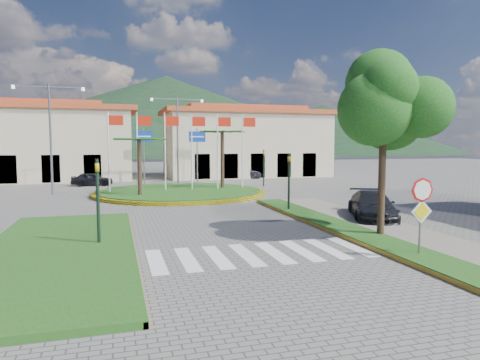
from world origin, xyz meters
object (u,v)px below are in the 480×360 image
object	(u,v)px
car_side_right	(372,206)
white_van	(15,177)
stop_sign	(422,204)
car_dark_a	(92,179)
roundabout_island	(180,192)
deciduous_tree	(384,107)
car_dark_b	(244,173)

from	to	relation	value
car_side_right	white_van	bearing A→B (deg)	151.65
stop_sign	car_dark_a	world-z (taller)	stop_sign
stop_sign	car_dark_a	size ratio (longest dim) A/B	0.75
roundabout_island	white_van	size ratio (longest dim) A/B	3.19
roundabout_island	car_dark_a	world-z (taller)	roundabout_island
roundabout_island	white_van	distance (m)	19.99
roundabout_island	car_side_right	size ratio (longest dim) A/B	2.67
stop_sign	white_van	xyz separation A→B (m)	(-18.83, 34.37, -1.24)
deciduous_tree	car_dark_a	size ratio (longest dim) A/B	1.92
deciduous_tree	car_side_right	xyz separation A→B (m)	(2.00, 3.62, -4.49)
car_dark_b	car_dark_a	bearing A→B (deg)	122.92
roundabout_island	stop_sign	distance (m)	20.69
deciduous_tree	car_side_right	distance (m)	6.10
stop_sign	deciduous_tree	bearing A→B (deg)	78.82
stop_sign	car_dark_b	bearing A→B (deg)	83.35
white_van	car_dark_b	xyz separation A→B (m)	(22.60, -1.99, 0.07)
white_van	stop_sign	bearing A→B (deg)	-175.18
deciduous_tree	car_side_right	bearing A→B (deg)	61.08
roundabout_island	stop_sign	xyz separation A→B (m)	(4.90, -20.04, 1.62)
roundabout_island	car_side_right	xyz separation A→B (m)	(7.50, -13.38, 0.52)
car_side_right	deciduous_tree	bearing A→B (deg)	-94.98
car_dark_b	car_side_right	world-z (taller)	car_side_right
car_dark_a	car_side_right	distance (m)	26.03
roundabout_island	car_dark_a	size ratio (longest dim) A/B	3.59
stop_sign	car_dark_a	distance (m)	30.80
white_van	car_side_right	xyz separation A→B (m)	(21.43, -27.71, 0.14)
stop_sign	deciduous_tree	distance (m)	4.59
white_van	car_dark_a	size ratio (longest dim) A/B	1.12
deciduous_tree	white_van	size ratio (longest dim) A/B	1.71
roundabout_island	stop_sign	size ratio (longest dim) A/B	4.79
car_dark_a	car_side_right	xyz separation A→B (m)	(14.07, -21.90, 0.09)
roundabout_island	car_dark_b	xyz separation A→B (m)	(8.67, 12.34, 0.45)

